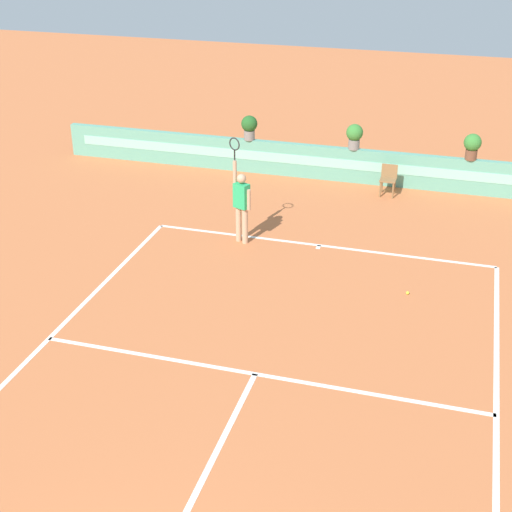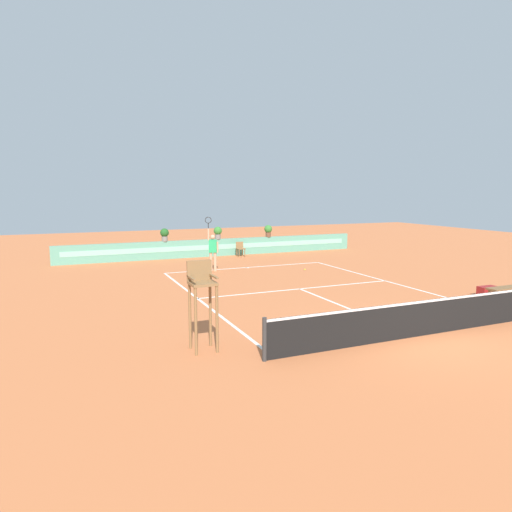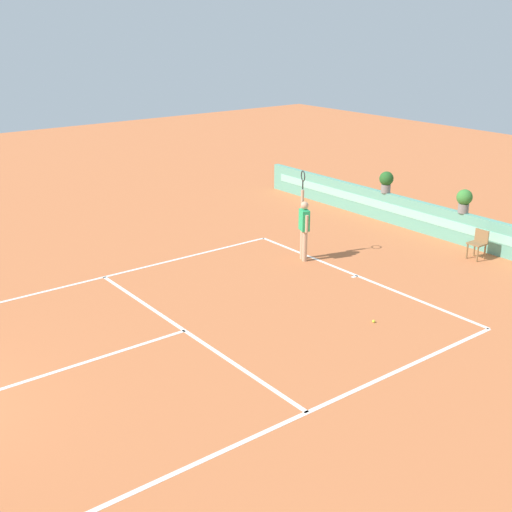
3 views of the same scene
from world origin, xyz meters
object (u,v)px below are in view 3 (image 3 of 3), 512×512
at_px(tennis_player, 304,225).
at_px(potted_plant_left, 386,181).
at_px(tennis_ball_near_baseline, 374,321).
at_px(ball_kid_chair, 478,243).
at_px(potted_plant_centre, 464,199).

xyz_separation_m(tennis_player, potted_plant_left, (-1.25, 4.81, 0.36)).
relative_size(tennis_player, tennis_ball_near_baseline, 38.01).
height_order(tennis_player, potted_plant_left, tennis_player).
xyz_separation_m(ball_kid_chair, tennis_ball_near_baseline, (1.15, -5.59, -0.44)).
bearing_deg(potted_plant_left, ball_kid_chair, -9.76).
height_order(ball_kid_chair, tennis_ball_near_baseline, ball_kid_chair).
distance_m(ball_kid_chair, tennis_ball_near_baseline, 5.73).
distance_m(tennis_ball_near_baseline, potted_plant_left, 8.43).
bearing_deg(potted_plant_centre, tennis_player, -111.27).
bearing_deg(potted_plant_centre, tennis_ball_near_baseline, -70.21).
bearing_deg(tennis_player, potted_plant_left, 104.58).
bearing_deg(tennis_ball_near_baseline, potted_plant_centre, 109.79).
bearing_deg(potted_plant_left, tennis_ball_near_baseline, -49.50).
xyz_separation_m(tennis_ball_near_baseline, potted_plant_centre, (-2.28, 6.32, 1.38)).
distance_m(ball_kid_chair, tennis_player, 5.10).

